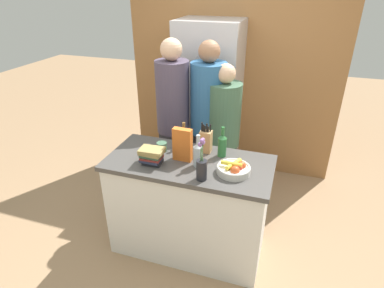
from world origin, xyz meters
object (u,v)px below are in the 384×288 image
object	(u,v)px
coffee_mug	(162,147)
cereal_box	(182,145)
bottle_oil	(184,137)
person_in_blue	(208,119)
refrigerator	(209,104)
bottle_wine	(198,154)
fruit_bowl	(234,169)
person_in_red_tee	(223,133)
person_at_sink	(173,117)
flower_vase	(202,167)
knife_block	(206,141)
book_stack	(152,155)
bottle_vinegar	(222,145)

from	to	relation	value
coffee_mug	cereal_box	bearing A→B (deg)	-20.78
bottle_oil	person_in_blue	distance (m)	0.53
coffee_mug	bottle_oil	distance (m)	0.22
refrigerator	bottle_wine	size ratio (longest dim) A/B	6.92
fruit_bowl	person_in_red_tee	distance (m)	0.83
coffee_mug	bottle_oil	xyz separation A→B (m)	(0.16, 0.14, 0.05)
bottle_oil	person_in_blue	xyz separation A→B (m)	(0.07, 0.53, -0.02)
bottle_oil	person_at_sink	distance (m)	0.51
person_at_sink	person_in_blue	xyz separation A→B (m)	(0.34, 0.10, -0.02)
flower_vase	bottle_oil	bearing A→B (deg)	123.41
knife_block	person_in_red_tee	world-z (taller)	person_in_red_tee
fruit_bowl	bottle_oil	world-z (taller)	bottle_oil
person_at_sink	book_stack	bearing A→B (deg)	-71.80
refrigerator	flower_vase	world-z (taller)	refrigerator
refrigerator	person_in_red_tee	distance (m)	0.70
flower_vase	book_stack	distance (m)	0.47
flower_vase	bottle_vinegar	bearing A→B (deg)	81.11
fruit_bowl	bottle_wine	distance (m)	0.31
fruit_bowl	bottle_oil	distance (m)	0.60
coffee_mug	bottle_oil	size ratio (longest dim) A/B	0.47
person_at_sink	person_in_red_tee	distance (m)	0.54
cereal_box	bottle_wine	distance (m)	0.16
knife_block	bottle_wine	world-z (taller)	bottle_wine
fruit_bowl	book_stack	xyz separation A→B (m)	(-0.68, -0.06, 0.03)
bottle_vinegar	person_at_sink	xyz separation A→B (m)	(-0.63, 0.49, -0.01)
bottle_wine	person_at_sink	size ratio (longest dim) A/B	0.15
person_in_blue	person_in_red_tee	distance (m)	0.22
flower_vase	refrigerator	bearing A→B (deg)	103.50
flower_vase	person_in_red_tee	size ratio (longest dim) A/B	0.22
flower_vase	cereal_box	xyz separation A→B (m)	(-0.24, 0.23, 0.03)
knife_block	flower_vase	distance (m)	0.44
person_in_blue	person_in_red_tee	bearing A→B (deg)	-42.34
coffee_mug	person_in_red_tee	distance (m)	0.75
knife_block	person_in_blue	size ratio (longest dim) A/B	0.15
cereal_box	person_in_red_tee	size ratio (longest dim) A/B	0.18
refrigerator	cereal_box	size ratio (longest dim) A/B	6.74
cereal_box	person_in_red_tee	bearing A→B (deg)	75.10
bottle_wine	coffee_mug	bearing A→B (deg)	159.75
coffee_mug	book_stack	xyz separation A→B (m)	(0.01, -0.22, 0.03)
fruit_bowl	flower_vase	bearing A→B (deg)	-143.92
refrigerator	coffee_mug	size ratio (longest dim) A/B	16.95
person_at_sink	bottle_vinegar	bearing A→B (deg)	-27.56
refrigerator	bottle_oil	bearing A→B (deg)	-86.28
book_stack	refrigerator	bearing A→B (deg)	86.77
bottle_vinegar	knife_block	bearing A→B (deg)	168.37
person_in_blue	person_in_red_tee	world-z (taller)	person_in_blue
flower_vase	person_in_blue	size ratio (longest dim) A/B	0.20
person_in_red_tee	person_at_sink	bearing A→B (deg)	-169.67
refrigerator	knife_block	size ratio (longest dim) A/B	6.95
person_in_blue	bottle_vinegar	bearing A→B (deg)	-90.65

